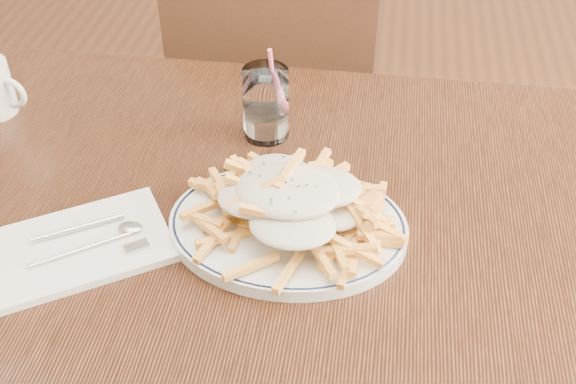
% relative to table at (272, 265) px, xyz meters
% --- Properties ---
extents(table, '(1.20, 0.80, 0.75)m').
position_rel_table_xyz_m(table, '(0.00, 0.00, 0.00)').
color(table, black).
rests_on(table, ground).
extents(chair_far, '(0.44, 0.44, 0.90)m').
position_rel_table_xyz_m(chair_far, '(-0.10, 0.66, -0.16)').
color(chair_far, black).
rests_on(chair_far, ground).
extents(fries_plate, '(0.34, 0.30, 0.02)m').
position_rel_table_xyz_m(fries_plate, '(0.03, -0.01, 0.09)').
color(fries_plate, white).
rests_on(fries_plate, table).
extents(loaded_fries, '(0.30, 0.27, 0.08)m').
position_rel_table_xyz_m(loaded_fries, '(0.03, -0.01, 0.14)').
color(loaded_fries, '#E9A547').
rests_on(loaded_fries, fries_plate).
extents(napkin, '(0.26, 0.24, 0.01)m').
position_rel_table_xyz_m(napkin, '(-0.23, -0.08, 0.08)').
color(napkin, white).
rests_on(napkin, table).
extents(cutlery, '(0.15, 0.14, 0.01)m').
position_rel_table_xyz_m(cutlery, '(-0.23, -0.08, 0.09)').
color(cutlery, silver).
rests_on(cutlery, napkin).
extents(water_glass, '(0.07, 0.07, 0.15)m').
position_rel_table_xyz_m(water_glass, '(-0.04, 0.20, 0.13)').
color(water_glass, white).
rests_on(water_glass, table).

